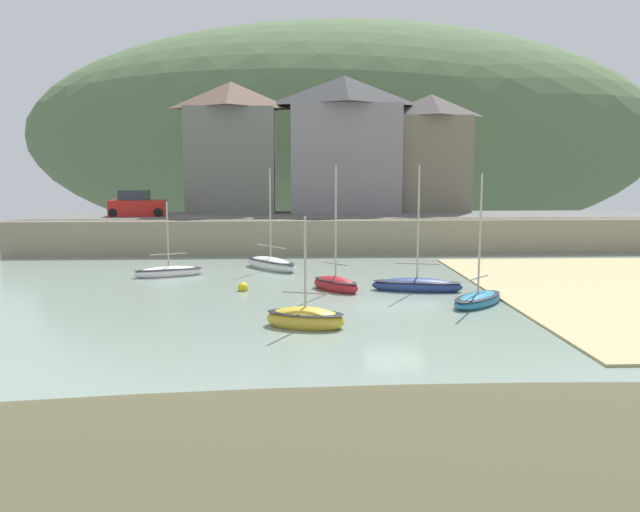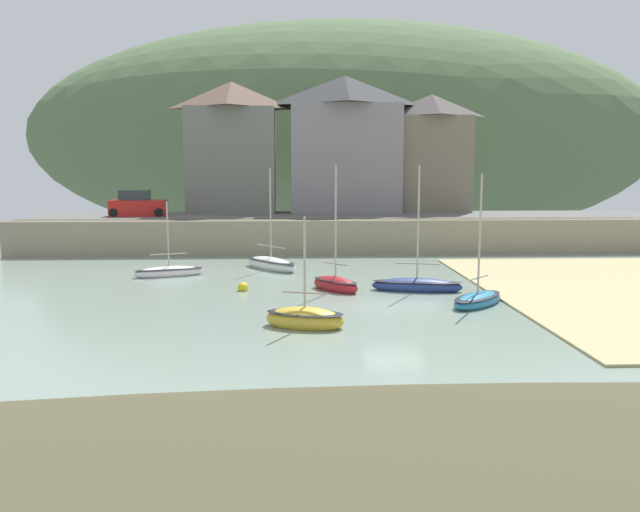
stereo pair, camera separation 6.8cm
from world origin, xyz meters
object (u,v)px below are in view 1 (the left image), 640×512
at_px(sailboat_white_hull, 336,284).
at_px(parked_car_near_slipway, 137,205).
at_px(waterfront_building_right, 430,152).
at_px(waterfront_building_left, 232,146).
at_px(sailboat_tall_mast, 478,299).
at_px(motorboat_with_cabin, 417,285).
at_px(sailboat_nearest_shore, 271,264).
at_px(sailboat_far_left, 169,272).
at_px(rowboat_small_beached, 305,319).
at_px(mooring_buoy, 243,288).
at_px(waterfront_building_centre, 344,143).

bearing_deg(sailboat_white_hull, parked_car_near_slipway, 177.96).
xyz_separation_m(waterfront_building_right, parked_car_near_slipway, (-23.04, -4.50, -4.05)).
distance_m(waterfront_building_left, sailboat_tall_mast, 29.41).
relative_size(motorboat_with_cabin, sailboat_nearest_shore, 1.03).
xyz_separation_m(waterfront_building_right, sailboat_tall_mast, (-3.38, -25.35, -7.00)).
distance_m(waterfront_building_left, waterfront_building_right, 16.32).
bearing_deg(motorboat_with_cabin, sailboat_far_left, 171.32).
bearing_deg(sailboat_white_hull, rowboat_small_beached, -53.58).
relative_size(waterfront_building_left, sailboat_white_hull, 1.65).
bearing_deg(sailboat_nearest_shore, sailboat_far_left, -107.77).
bearing_deg(sailboat_far_left, parked_car_near_slipway, 91.80).
xyz_separation_m(motorboat_with_cabin, parked_car_near_slipway, (-17.62, 17.55, 2.92)).
relative_size(sailboat_white_hull, rowboat_small_beached, 1.43).
bearing_deg(sailboat_nearest_shore, waterfront_building_right, 100.65).
distance_m(motorboat_with_cabin, mooring_buoy, 8.56).
bearing_deg(rowboat_small_beached, sailboat_far_left, 139.35).
bearing_deg(sailboat_nearest_shore, sailboat_white_hull, -12.27).
height_order(motorboat_with_cabin, sailboat_tall_mast, motorboat_with_cabin).
bearing_deg(sailboat_tall_mast, waterfront_building_left, 70.47).
relative_size(sailboat_white_hull, sailboat_nearest_shore, 1.03).
distance_m(rowboat_small_beached, mooring_buoy, 7.81).
xyz_separation_m(waterfront_building_right, mooring_buoy, (-13.97, -21.59, -7.10)).
bearing_deg(waterfront_building_right, sailboat_far_left, -136.90).
xyz_separation_m(waterfront_building_centre, parked_car_near_slipway, (-15.87, -4.50, -4.76)).
distance_m(waterfront_building_left, mooring_buoy, 22.99).
distance_m(waterfront_building_right, sailboat_nearest_shore, 20.93).
bearing_deg(rowboat_small_beached, motorboat_with_cabin, 67.34).
relative_size(waterfront_building_centre, mooring_buoy, 20.79).
bearing_deg(rowboat_small_beached, sailboat_tall_mast, 41.56).
relative_size(sailboat_white_hull, parked_car_near_slipway, 1.54).
bearing_deg(rowboat_small_beached, waterfront_building_centre, 99.40).
height_order(motorboat_with_cabin, mooring_buoy, motorboat_with_cabin).
height_order(waterfront_building_centre, parked_car_near_slipway, waterfront_building_centre).
bearing_deg(sailboat_tall_mast, waterfront_building_centre, 51.93).
bearing_deg(waterfront_building_right, mooring_buoy, -122.91).
relative_size(waterfront_building_centre, motorboat_with_cabin, 1.73).
xyz_separation_m(waterfront_building_centre, motorboat_with_cabin, (1.74, -22.05, -7.68)).
bearing_deg(mooring_buoy, sailboat_white_hull, -2.09).
relative_size(rowboat_small_beached, mooring_buoy, 8.42).
relative_size(waterfront_building_centre, sailboat_nearest_shore, 1.78).
relative_size(waterfront_building_centre, sailboat_far_left, 2.53).
relative_size(waterfront_building_centre, rowboat_small_beached, 2.47).
distance_m(sailboat_nearest_shore, sailboat_far_left, 6.02).
relative_size(waterfront_building_left, waterfront_building_right, 1.10).
height_order(waterfront_building_left, motorboat_with_cabin, waterfront_building_left).
bearing_deg(rowboat_small_beached, waterfront_building_left, 117.41).
bearing_deg(motorboat_with_cabin, waterfront_building_centre, 106.22).
relative_size(sailboat_far_left, parked_car_near_slipway, 1.05).
height_order(waterfront_building_centre, sailboat_tall_mast, waterfront_building_centre).
relative_size(motorboat_with_cabin, sailboat_white_hull, 1.00).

